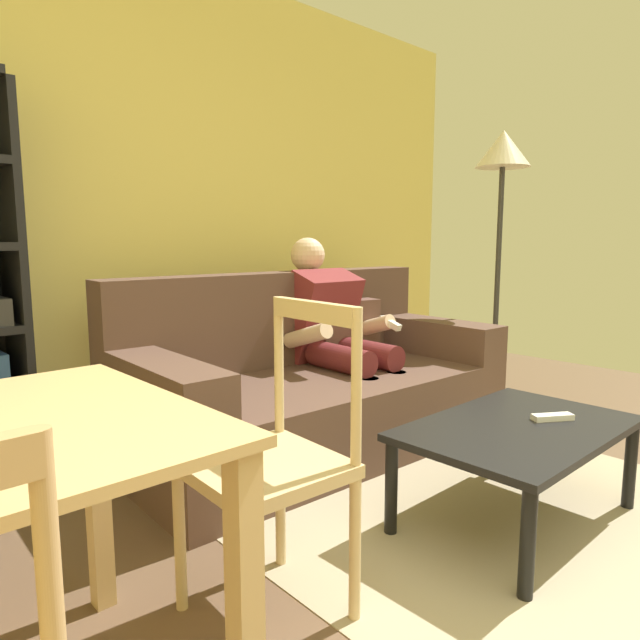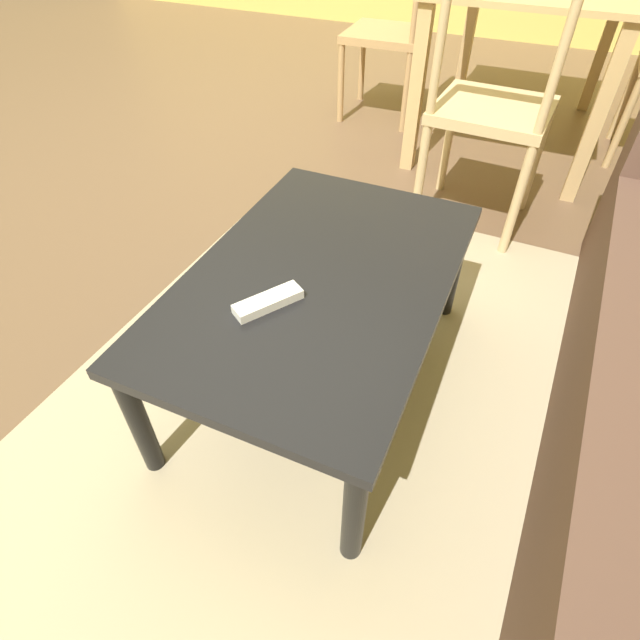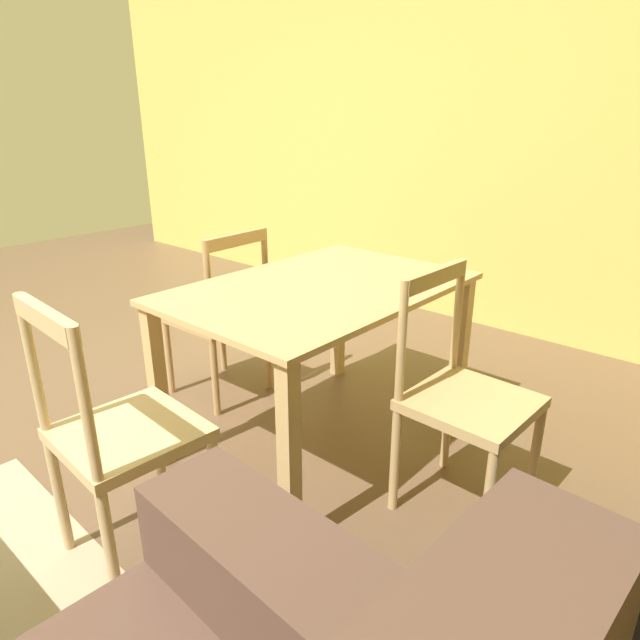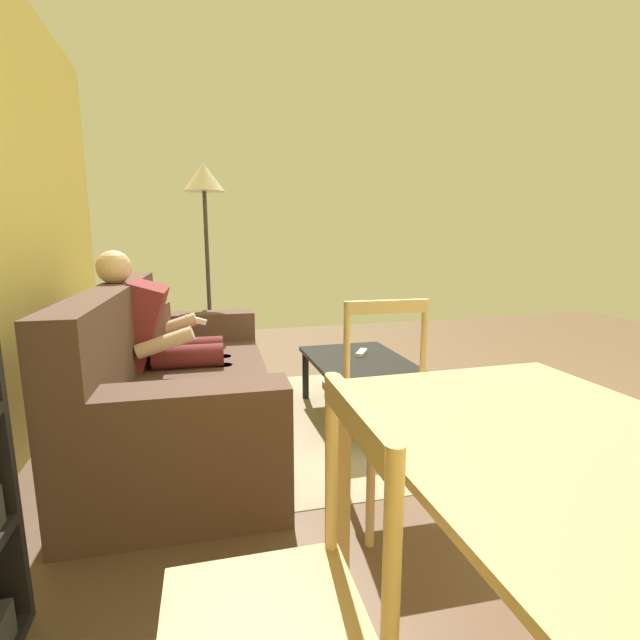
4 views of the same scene
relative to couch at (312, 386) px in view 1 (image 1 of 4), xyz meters
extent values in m
cube|color=#DBC660|center=(-0.92, 0.86, 1.03)|extent=(6.18, 0.12, 2.73)
cube|color=brown|center=(-0.01, -0.08, -0.12)|extent=(2.15, 1.08, 0.41)
cube|color=brown|center=(0.01, 0.31, 0.35)|extent=(2.12, 0.30, 0.54)
cube|color=brown|center=(-0.94, -0.03, 0.19)|extent=(0.28, 0.99, 0.22)
cube|color=brown|center=(0.92, -0.12, 0.19)|extent=(0.28, 0.99, 0.22)
cube|color=brown|center=(0.42, 0.13, 0.26)|extent=(0.42, 0.22, 0.36)
cube|color=maroon|center=(0.25, 0.20, 0.34)|extent=(0.42, 0.39, 0.59)
sphere|color=beige|center=(0.26, 0.32, 0.72)|extent=(0.21, 0.21, 0.21)
cylinder|color=maroon|center=(0.13, -0.09, 0.15)|extent=(0.17, 0.45, 0.15)
cylinder|color=beige|center=(0.12, -0.31, -0.12)|extent=(0.11, 0.11, 0.41)
cube|color=black|center=(0.12, -0.39, -0.29)|extent=(0.11, 0.24, 0.08)
cylinder|color=maroon|center=(0.35, -0.10, 0.15)|extent=(0.17, 0.45, 0.15)
cylinder|color=beige|center=(0.34, -0.32, -0.12)|extent=(0.11, 0.11, 0.41)
cube|color=black|center=(0.34, -0.40, -0.29)|extent=(0.11, 0.24, 0.08)
cylinder|color=beige|center=(0.00, 0.03, 0.28)|extent=(0.11, 0.36, 0.19)
cylinder|color=beige|center=(0.50, 0.01, 0.28)|extent=(0.11, 0.36, 0.19)
cube|color=white|center=(0.49, -0.15, 0.32)|extent=(0.05, 0.16, 0.08)
cube|color=black|center=(0.01, -1.22, 0.06)|extent=(0.99, 0.64, 0.03)
cylinder|color=black|center=(-0.44, -1.50, -0.14)|extent=(0.05, 0.05, 0.38)
cylinder|color=black|center=(0.47, -1.50, -0.14)|extent=(0.05, 0.05, 0.38)
cylinder|color=black|center=(-0.44, -0.94, -0.14)|extent=(0.05, 0.05, 0.38)
cylinder|color=black|center=(0.47, -0.94, -0.14)|extent=(0.05, 0.05, 0.38)
cube|color=white|center=(0.17, -1.29, 0.09)|extent=(0.17, 0.13, 0.02)
cube|color=black|center=(-1.32, 0.60, 0.58)|extent=(0.04, 0.36, 1.82)
cube|color=tan|center=(-1.44, -1.38, 0.04)|extent=(0.06, 0.06, 0.73)
cube|color=tan|center=(-1.44, -0.61, 0.04)|extent=(0.06, 0.06, 0.73)
cube|color=#D1B27F|center=(-1.09, -0.99, 0.14)|extent=(0.44, 0.44, 0.04)
cylinder|color=#D1B27F|center=(-1.27, -0.79, -0.09)|extent=(0.04, 0.04, 0.47)
cylinder|color=#D1B27F|center=(-1.29, -1.17, -0.09)|extent=(0.04, 0.04, 0.47)
cylinder|color=#D1B27F|center=(-0.89, -0.81, -0.09)|extent=(0.04, 0.04, 0.47)
cylinder|color=#D1B27F|center=(-0.91, -1.19, -0.09)|extent=(0.04, 0.04, 0.47)
cylinder|color=#D1B27F|center=(-0.89, -0.81, 0.38)|extent=(0.03, 0.03, 0.48)
cylinder|color=#D1B27F|center=(-0.91, -1.19, 0.38)|extent=(0.03, 0.03, 0.48)
cube|color=#D1B27F|center=(-0.90, -1.00, 0.59)|extent=(0.06, 0.38, 0.06)
cylinder|color=tan|center=(-1.85, -1.53, 0.34)|extent=(0.03, 0.03, 0.47)
cube|color=tan|center=(0.01, -1.22, -0.33)|extent=(2.03, 1.45, 0.01)
cylinder|color=black|center=(1.47, -0.28, -0.31)|extent=(0.28, 0.28, 0.03)
cylinder|color=#333333|center=(1.47, -0.28, 0.48)|extent=(0.04, 0.04, 1.62)
cone|color=beige|center=(1.47, -0.28, 1.41)|extent=(0.36, 0.36, 0.24)
camera|label=1|loc=(-2.05, -2.27, 0.81)|focal=31.62mm
camera|label=2|loc=(0.94, -0.81, 0.88)|focal=28.31mm
camera|label=3|loc=(-0.33, 0.51, 1.12)|focal=31.02mm
camera|label=4|loc=(-2.84, -0.15, 0.92)|focal=25.92mm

